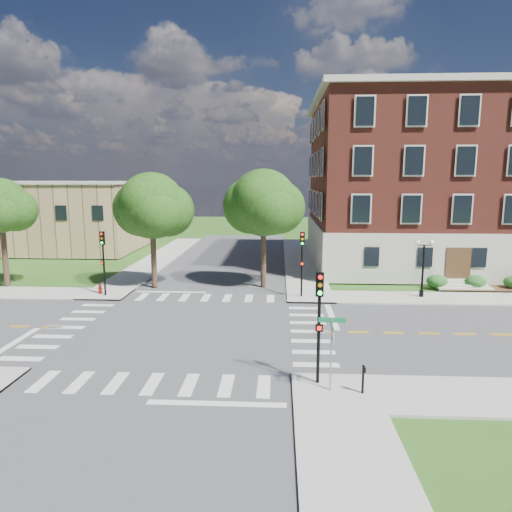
{
  "coord_description": "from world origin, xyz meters",
  "views": [
    {
      "loc": [
        5.41,
        -25.34,
        8.71
      ],
      "look_at": [
        3.73,
        7.14,
        3.2
      ],
      "focal_mm": 32.0,
      "sensor_mm": 36.0,
      "label": 1
    }
  ],
  "objects_px": {
    "traffic_signal_se": "(319,313)",
    "traffic_signal_nw": "(103,255)",
    "push_button_post": "(363,378)",
    "traffic_signal_ne": "(302,256)",
    "street_sign_pole": "(332,339)",
    "twin_lamp_west": "(423,265)",
    "fire_hydrant": "(100,289)"
  },
  "relations": [
    {
      "from": "traffic_signal_se",
      "to": "traffic_signal_nw",
      "type": "distance_m",
      "value": 20.35
    },
    {
      "from": "push_button_post",
      "to": "traffic_signal_ne",
      "type": "bearing_deg",
      "value": 96.52
    },
    {
      "from": "street_sign_pole",
      "to": "push_button_post",
      "type": "bearing_deg",
      "value": -10.24
    },
    {
      "from": "push_button_post",
      "to": "twin_lamp_west",
      "type": "bearing_deg",
      "value": 65.81
    },
    {
      "from": "traffic_signal_nw",
      "to": "fire_hydrant",
      "type": "height_order",
      "value": "traffic_signal_nw"
    },
    {
      "from": "street_sign_pole",
      "to": "push_button_post",
      "type": "distance_m",
      "value": 1.99
    },
    {
      "from": "traffic_signal_ne",
      "to": "fire_hydrant",
      "type": "distance_m",
      "value": 15.48
    },
    {
      "from": "fire_hydrant",
      "to": "traffic_signal_nw",
      "type": "bearing_deg",
      "value": -41.25
    },
    {
      "from": "street_sign_pole",
      "to": "twin_lamp_west",
      "type": "bearing_deg",
      "value": 61.72
    },
    {
      "from": "traffic_signal_se",
      "to": "twin_lamp_west",
      "type": "relative_size",
      "value": 1.13
    },
    {
      "from": "street_sign_pole",
      "to": "fire_hydrant",
      "type": "bearing_deg",
      "value": 135.77
    },
    {
      "from": "street_sign_pole",
      "to": "fire_hydrant",
      "type": "height_order",
      "value": "street_sign_pole"
    },
    {
      "from": "traffic_signal_se",
      "to": "push_button_post",
      "type": "distance_m",
      "value": 3.09
    },
    {
      "from": "traffic_signal_se",
      "to": "traffic_signal_ne",
      "type": "distance_m",
      "value": 14.5
    },
    {
      "from": "street_sign_pole",
      "to": "traffic_signal_se",
      "type": "bearing_deg",
      "value": 124.56
    },
    {
      "from": "traffic_signal_nw",
      "to": "twin_lamp_west",
      "type": "distance_m",
      "value": 23.52
    },
    {
      "from": "traffic_signal_nw",
      "to": "push_button_post",
      "type": "bearing_deg",
      "value": -42.47
    },
    {
      "from": "traffic_signal_ne",
      "to": "push_button_post",
      "type": "xyz_separation_m",
      "value": [
        1.76,
        -15.41,
        -2.39
      ]
    },
    {
      "from": "traffic_signal_se",
      "to": "traffic_signal_nw",
      "type": "relative_size",
      "value": 1.0
    },
    {
      "from": "traffic_signal_ne",
      "to": "street_sign_pole",
      "type": "xyz_separation_m",
      "value": [
        0.49,
        -15.18,
        -0.88
      ]
    },
    {
      "from": "twin_lamp_west",
      "to": "traffic_signal_ne",
      "type": "bearing_deg",
      "value": -177.62
    },
    {
      "from": "traffic_signal_se",
      "to": "street_sign_pole",
      "type": "bearing_deg",
      "value": -55.44
    },
    {
      "from": "twin_lamp_west",
      "to": "fire_hydrant",
      "type": "xyz_separation_m",
      "value": [
        -24.08,
        -0.24,
        -2.06
      ]
    },
    {
      "from": "twin_lamp_west",
      "to": "push_button_post",
      "type": "relative_size",
      "value": 3.53
    },
    {
      "from": "traffic_signal_se",
      "to": "street_sign_pole",
      "type": "relative_size",
      "value": 1.55
    },
    {
      "from": "traffic_signal_se",
      "to": "twin_lamp_west",
      "type": "bearing_deg",
      "value": 59.29
    },
    {
      "from": "traffic_signal_se",
      "to": "traffic_signal_ne",
      "type": "xyz_separation_m",
      "value": [
        -0.02,
        14.5,
        0.0
      ]
    },
    {
      "from": "twin_lamp_west",
      "to": "fire_hydrant",
      "type": "bearing_deg",
      "value": -179.42
    },
    {
      "from": "traffic_signal_nw",
      "to": "street_sign_pole",
      "type": "relative_size",
      "value": 1.55
    },
    {
      "from": "traffic_signal_se",
      "to": "push_button_post",
      "type": "bearing_deg",
      "value": -27.53
    },
    {
      "from": "traffic_signal_nw",
      "to": "traffic_signal_se",
      "type": "bearing_deg",
      "value": -43.9
    },
    {
      "from": "twin_lamp_west",
      "to": "traffic_signal_nw",
      "type": "bearing_deg",
      "value": -178.15
    }
  ]
}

